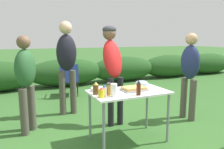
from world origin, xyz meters
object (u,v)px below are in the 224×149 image
at_px(mixing_bowl, 142,83).
at_px(standing_person_in_navy_coat, 26,76).
at_px(food_tray, 134,89).
at_px(beer_bottle, 96,88).
at_px(mayo_bottle, 104,90).
at_px(mustard_bottle, 101,93).
at_px(camp_chair_green_behind_table, 69,78).
at_px(folding_table, 129,96).
at_px(plate_stack, 98,89).
at_px(bbq_sauce_bottle, 139,88).
at_px(standing_person_in_dark_puffer, 67,59).
at_px(standing_person_in_gray_fleece, 112,61).
at_px(paper_cup_stack, 114,90).
at_px(standing_person_in_red_jacket, 190,69).
at_px(spice_jar, 109,89).

bearing_deg(mixing_bowl, standing_person_in_navy_coat, 156.31).
xyz_separation_m(food_tray, beer_bottle, (-0.57, 0.03, 0.05)).
distance_m(mayo_bottle, mustard_bottle, 0.10).
bearing_deg(camp_chair_green_behind_table, folding_table, -72.25).
bearing_deg(mustard_bottle, plate_stack, 76.17).
bearing_deg(bbq_sauce_bottle, beer_bottle, 151.82).
bearing_deg(beer_bottle, standing_person_in_dark_puffer, 92.13).
bearing_deg(camp_chair_green_behind_table, bbq_sauce_bottle, -72.34).
distance_m(bbq_sauce_bottle, camp_chair_green_behind_table, 3.08).
relative_size(food_tray, standing_person_in_navy_coat, 0.24).
distance_m(food_tray, standing_person_in_gray_fleece, 0.80).
relative_size(mustard_bottle, standing_person_in_dark_puffer, 0.07).
bearing_deg(mustard_bottle, mayo_bottle, 44.46).
distance_m(mayo_bottle, camp_chair_green_behind_table, 2.92).
xyz_separation_m(mixing_bowl, paper_cup_stack, (-0.64, -0.36, 0.04)).
xyz_separation_m(paper_cup_stack, bbq_sauce_bottle, (0.32, -0.07, 0.01)).
relative_size(bbq_sauce_bottle, standing_person_in_gray_fleece, 0.12).
bearing_deg(mayo_bottle, beer_bottle, 125.18).
xyz_separation_m(standing_person_in_dark_puffer, standing_person_in_red_jacket, (1.95, -1.17, -0.15)).
bearing_deg(beer_bottle, mixing_bowl, 11.50).
height_order(mayo_bottle, standing_person_in_gray_fleece, standing_person_in_gray_fleece).
xyz_separation_m(mayo_bottle, standing_person_in_navy_coat, (-0.90, 0.99, 0.09)).
xyz_separation_m(mayo_bottle, standing_person_in_gray_fleece, (0.48, 0.82, 0.28)).
bearing_deg(spice_jar, plate_stack, 99.75).
xyz_separation_m(standing_person_in_gray_fleece, camp_chair_green_behind_table, (-0.28, 2.07, -0.62)).
height_order(food_tray, paper_cup_stack, paper_cup_stack).
xyz_separation_m(bbq_sauce_bottle, standing_person_in_red_jacket, (1.40, 0.57, 0.10)).
bearing_deg(plate_stack, camp_chair_green_behind_table, 85.94).
relative_size(spice_jar, mustard_bottle, 1.23).
height_order(standing_person_in_dark_puffer, camp_chair_green_behind_table, standing_person_in_dark_puffer).
relative_size(food_tray, beer_bottle, 2.14).
relative_size(spice_jar, bbq_sauce_bottle, 0.82).
distance_m(plate_stack, mayo_bottle, 0.28).
xyz_separation_m(folding_table, standing_person_in_navy_coat, (-1.30, 0.90, 0.24)).
xyz_separation_m(mayo_bottle, camp_chair_green_behind_table, (0.20, 2.89, -0.34)).
xyz_separation_m(food_tray, plate_stack, (-0.48, 0.19, -0.00)).
relative_size(mustard_bottle, camp_chair_green_behind_table, 0.16).
xyz_separation_m(standing_person_in_navy_coat, standing_person_in_red_jacket, (2.72, -0.57, 0.04)).
bearing_deg(camp_chair_green_behind_table, standing_person_in_red_jacket, -43.27).
xyz_separation_m(folding_table, food_tray, (0.09, -0.00, 0.10)).
relative_size(bbq_sauce_bottle, mustard_bottle, 1.51).
distance_m(mayo_bottle, beer_bottle, 0.14).
xyz_separation_m(plate_stack, standing_person_in_dark_puffer, (-0.15, 1.31, 0.32)).
height_order(standing_person_in_navy_coat, standing_person_in_dark_puffer, standing_person_in_dark_puffer).
height_order(mixing_bowl, mayo_bottle, mayo_bottle).
bearing_deg(bbq_sauce_bottle, mustard_bottle, 169.65).
bearing_deg(mixing_bowl, mayo_bottle, -159.41).
bearing_deg(mustard_bottle, folding_table, 18.30).
bearing_deg(plate_stack, paper_cup_stack, -78.10).
bearing_deg(mixing_bowl, standing_person_in_dark_puffer, 123.40).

